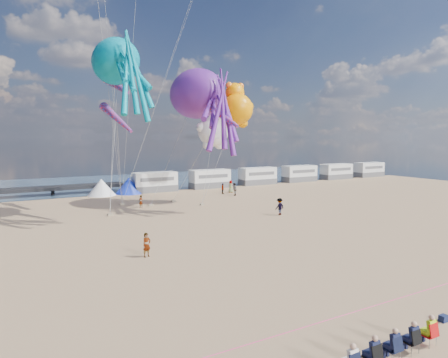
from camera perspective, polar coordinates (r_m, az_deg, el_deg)
ground at (r=24.53m, az=9.71°, el=-13.89°), size 120.00×120.00×0.00m
water at (r=74.70m, az=-18.11°, el=-0.67°), size 120.00×120.00×0.00m
motorhome_0 at (r=61.75m, az=-9.87°, el=-0.42°), size 6.60×2.50×3.00m
motorhome_1 at (r=65.55m, az=-2.03°, el=0.03°), size 6.60×2.50×3.00m
motorhome_2 at (r=70.44m, az=4.83°, el=0.43°), size 6.60×2.50×3.00m
motorhome_3 at (r=76.21m, az=10.72°, el=0.77°), size 6.60×2.50×3.00m
motorhome_4 at (r=82.66m, az=15.75°, el=1.05°), size 6.60×2.50×3.00m
motorhome_5 at (r=89.66m, az=20.02°, el=1.28°), size 6.60×2.50×3.00m
tent_white at (r=59.57m, az=-17.12°, el=-1.12°), size 4.00×4.00×2.40m
tent_blue at (r=60.55m, az=-13.42°, el=-0.91°), size 4.00×4.00×2.40m
spectator_row at (r=17.25m, az=22.86°, el=-20.85°), size 6.10×0.90×1.30m
cooler_navy at (r=21.54m, az=28.86°, el=-17.03°), size 0.38×0.28×0.30m
rope_line at (r=21.19m, az=18.73°, el=-17.36°), size 34.00×0.03×0.03m
standing_person at (r=28.60m, az=-10.99°, el=-9.23°), size 0.71×0.57×1.70m
beachgoer_0 at (r=59.93m, az=0.97°, el=-1.08°), size 0.80×0.68×1.86m
beachgoer_1 at (r=56.80m, az=1.48°, el=-1.50°), size 0.91×1.04×1.80m
beachgoer_2 at (r=43.15m, az=7.94°, el=-3.93°), size 0.98×0.82×1.83m
beachgoer_3 at (r=58.53m, az=-0.17°, el=-1.39°), size 0.82×1.12×1.56m
beachgoer_5 at (r=48.14m, az=-11.80°, el=-3.17°), size 1.44×0.90×1.48m
sandbag_a at (r=44.25m, az=-15.99°, el=-4.91°), size 0.50×0.35×0.22m
sandbag_b at (r=49.34m, az=-10.41°, el=-3.67°), size 0.50×0.35×0.22m
sandbag_c at (r=49.04m, az=-3.15°, el=-3.63°), size 0.50×0.35×0.22m
sandbag_d at (r=51.87m, az=-7.25°, el=-3.14°), size 0.50×0.35×0.22m
sandbag_e at (r=50.92m, az=-14.36°, el=-3.46°), size 0.50×0.35×0.22m
kite_octopus_teal at (r=44.45m, az=-15.24°, el=15.89°), size 6.89×10.61×11.21m
kite_octopus_purple at (r=49.20m, az=-3.93°, el=12.03°), size 7.82×11.94×12.61m
kite_panda at (r=50.10m, az=-1.53°, el=6.86°), size 6.02×5.87×6.63m
kite_teddy_orange at (r=49.98m, az=1.89°, el=9.93°), size 4.85×4.59×6.65m
windsock_left at (r=48.37m, az=-15.03°, el=12.73°), size 1.92×6.10×6.00m
windsock_mid at (r=44.00m, az=-0.40°, el=9.13°), size 1.86×6.20×6.12m
windsock_right at (r=41.94m, az=-15.08°, el=8.38°), size 2.50×5.75×5.73m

